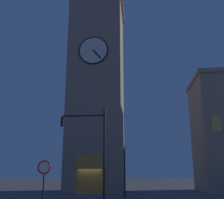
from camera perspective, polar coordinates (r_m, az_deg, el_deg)
name	(u,v)px	position (r m, az deg, el deg)	size (l,w,h in m)	color
ground_plane	(90,193)	(31.08, -4.50, -18.71)	(200.00, 200.00, 0.00)	#4C4C51
clocktower	(97,89)	(35.41, -3.09, 2.25)	(7.02, 7.46, 29.46)	gray
traffic_signal_far	(91,140)	(21.49, -4.27, -8.33)	(3.53, 0.41, 6.95)	black
street_lamp	(125,160)	(25.40, 2.59, -12.38)	(0.44, 0.44, 4.49)	black
no_horn_sign	(44,171)	(16.43, -13.83, -14.15)	(0.78, 0.14, 2.76)	black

